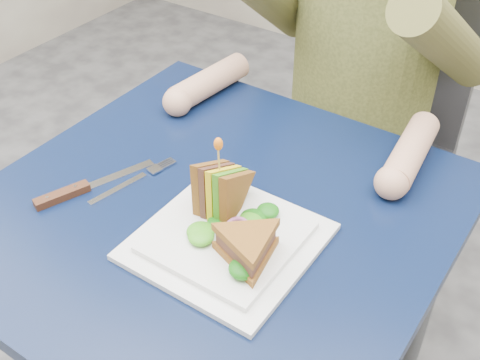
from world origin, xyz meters
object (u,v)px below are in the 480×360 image
Objects in this scene: table at (214,241)px; sandwich_flat at (248,247)px; chair at (370,119)px; plate at (227,240)px; sandwich_upright at (220,191)px; knife at (73,191)px; fork at (131,182)px.

sandwich_flat is (0.13, -0.08, 0.12)m from table.
chair is 0.77m from plate.
chair is at bearing 92.11° from sandwich_upright.
sandwich_upright is (-0.10, 0.07, 0.01)m from sandwich_flat.
knife is (-0.22, -0.79, 0.20)m from chair.
chair reaches higher than plate.
sandwich_flat is 1.00× the size of sandwich_upright.
table is 0.20m from sandwich_flat.
chair is 6.17× the size of sandwich_upright.
chair is 0.75m from fork.
fork is (-0.23, 0.03, -0.01)m from plate.
sandwich_flat reaches higher than table.
chair reaches higher than fork.
plate is at bearing 155.56° from sandwich_flat.
chair is 0.81m from sandwich_flat.
fork is 0.10m from knife.
plate is 1.73× the size of sandwich_flat.
plate reaches higher than fork.
sandwich_flat is at bearing -34.83° from sandwich_upright.
plate is at bearing -84.51° from chair.
sandwich_upright reaches higher than sandwich_flat.
sandwich_upright is at bearing 135.39° from plate.
sandwich_upright is 0.70× the size of knife.
fork is at bearing -169.43° from table.
plate reaches higher than table.
table is 0.14m from sandwich_upright.
sandwich_flat is 0.85× the size of fork.
knife is at bearing -153.71° from table.
knife is at bearing -176.02° from sandwich_flat.
sandwich_upright is 0.85× the size of fork.
sandwich_flat is 0.35m from knife.
fork is at bearing 172.65° from plate.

